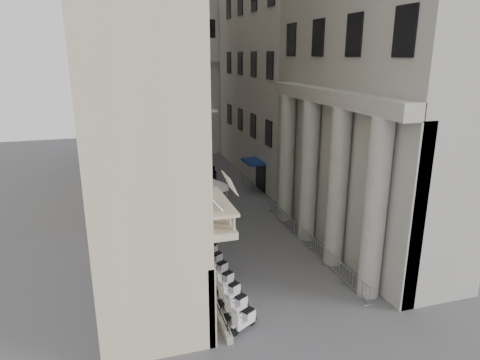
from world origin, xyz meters
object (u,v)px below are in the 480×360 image
object	(u,v)px
security_tent	(206,182)
street_lamp	(185,160)
scooter_0	(244,330)
pedestrian_a	(209,182)
info_kiosk	(193,223)
pedestrian_b	(213,175)

from	to	relation	value
security_tent	street_lamp	bearing A→B (deg)	-131.90
security_tent	street_lamp	xyz separation A→B (m)	(-1.98, -2.21, 2.47)
scooter_0	security_tent	size ratio (longest dim) A/B	0.34
pedestrian_a	info_kiosk	bearing A→B (deg)	61.07
scooter_0	street_lamp	xyz separation A→B (m)	(-0.45, 13.16, 5.49)
scooter_0	street_lamp	distance (m)	14.26
info_kiosk	pedestrian_b	world-z (taller)	pedestrian_b
scooter_0	pedestrian_a	world-z (taller)	pedestrian_a
security_tent	info_kiosk	world-z (taller)	security_tent
security_tent	info_kiosk	size ratio (longest dim) A/B	2.39
street_lamp	info_kiosk	xyz separation A→B (m)	(0.22, -1.01, -4.55)
pedestrian_a	scooter_0	bearing A→B (deg)	71.93
scooter_0	security_tent	xyz separation A→B (m)	(1.53, 15.36, 3.02)
scooter_0	pedestrian_a	distance (m)	22.61
security_tent	pedestrian_b	distance (m)	9.61
security_tent	info_kiosk	xyz separation A→B (m)	(-1.76, -3.22, -2.08)
security_tent	pedestrian_b	xyz separation A→B (m)	(2.73, 8.98, -2.07)
scooter_0	pedestrian_b	xyz separation A→B (m)	(4.26, 24.35, 0.95)
info_kiosk	security_tent	bearing A→B (deg)	69.94
pedestrian_b	info_kiosk	bearing A→B (deg)	69.37
info_kiosk	pedestrian_a	bearing A→B (deg)	79.13
street_lamp	pedestrian_b	size ratio (longest dim) A/B	4.81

